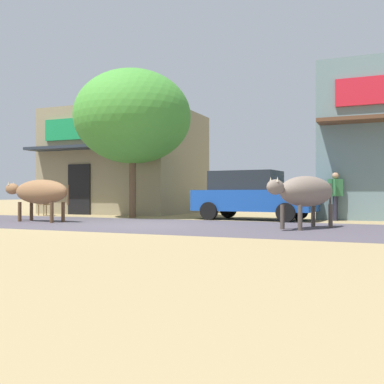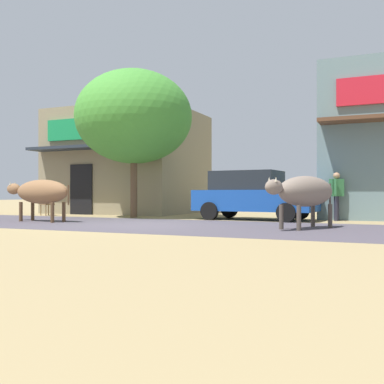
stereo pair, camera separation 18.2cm
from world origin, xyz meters
name	(u,v)px [view 2 (the right image)]	position (x,y,z in m)	size (l,w,h in m)	color
ground	(139,224)	(0.00, 0.00, 0.00)	(80.00, 80.00, 0.00)	#9F885B
asphalt_road	(139,224)	(0.00, 0.00, 0.00)	(72.00, 5.20, 0.00)	#4D4650
storefront_left_cafe	(130,163)	(-4.53, 6.91, 2.30)	(6.12, 6.20, 4.60)	gray
roadside_tree	(134,117)	(-2.04, 3.13, 3.69)	(4.28, 4.28, 5.41)	brown
parked_hatchback_car	(253,195)	(2.35, 3.53, 0.84)	(4.12, 2.09, 1.64)	#18469D
cow_near_brown	(41,192)	(-3.50, -0.10, 0.93)	(2.73, 0.87, 1.32)	#8C6240
cow_far_dark	(305,192)	(4.62, 0.33, 0.93)	(1.58, 2.57, 1.33)	#7D6D60
pedestrian_by_shop	(337,192)	(4.99, 4.08, 0.92)	(0.48, 0.61, 1.57)	#262633
cafe_chair_near_tree	(45,203)	(-6.04, 2.99, 0.51)	(0.54, 0.54, 0.92)	brown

